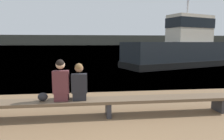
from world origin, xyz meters
TOP-DOWN VIEW (x-y plane):
  - water_surface at (0.00, 125.64)m, footprint 240.00×240.00m
  - far_shoreline at (0.00, 148.35)m, footprint 600.00×12.00m
  - bench_main at (0.27, 3.07)m, footprint 6.88×0.55m
  - person_left at (-0.93, 3.07)m, footprint 0.39×0.40m
  - person_right at (-0.48, 3.07)m, footprint 0.39×0.39m
  - shopping_bag at (-1.40, 3.08)m, footprint 0.25×0.17m
  - tugboat_red at (7.73, 13.74)m, footprint 11.16×6.38m

SIDE VIEW (x-z plane):
  - water_surface at x=0.00m, z-range 0.00..0.00m
  - bench_main at x=0.27m, z-range 0.15..0.61m
  - shopping_bag at x=-1.40m, z-range 0.46..0.67m
  - person_right at x=-0.48m, z-range 0.40..1.36m
  - person_left at x=-0.93m, z-range 0.41..1.47m
  - tugboat_red at x=7.73m, z-range -2.50..5.11m
  - far_shoreline at x=0.00m, z-range 0.00..7.11m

